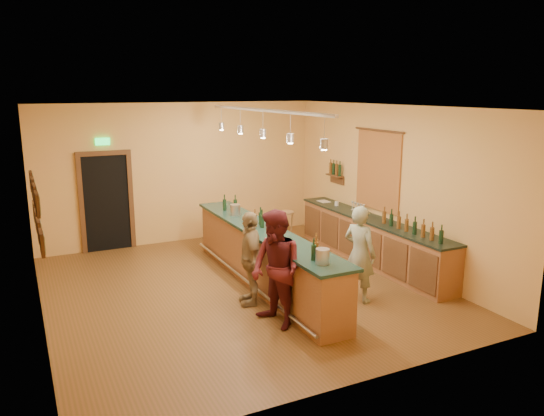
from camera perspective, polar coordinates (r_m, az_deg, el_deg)
name	(u,v)px	position (r m, az deg, el deg)	size (l,w,h in m)	color
floor	(241,289)	(9.60, -3.41, -8.66)	(7.00, 7.00, 0.00)	brown
ceiling	(238,107)	(8.95, -3.68, 10.80)	(6.50, 7.00, 0.02)	silver
wall_back	(181,173)	(12.40, -9.77, 3.73)	(6.50, 0.02, 3.20)	#E1B154
wall_front	(357,258)	(6.16, 9.11, -5.36)	(6.50, 0.02, 3.20)	#E1B154
wall_left	(34,221)	(8.48, -24.26, -1.33)	(0.02, 7.00, 3.20)	#E1B154
wall_right	(391,186)	(10.78, 12.64, 2.28)	(0.02, 7.00, 3.20)	#E1B154
doorway	(106,200)	(12.10, -17.39, 0.83)	(1.15, 0.09, 2.48)	black
tapestry	(378,171)	(11.04, 11.33, 3.89)	(0.03, 1.40, 1.60)	#A13020
bottle_shelf	(335,170)	(12.25, 6.83, 4.03)	(0.17, 0.55, 0.54)	#462615
picture_grid	(37,208)	(7.68, -23.98, 0.00)	(0.06, 2.20, 0.70)	#382111
back_counter	(371,240)	(11.00, 10.63, -3.38)	(0.60, 4.55, 1.27)	brown
tasting_bar	(263,253)	(9.57, -0.93, -4.86)	(0.73, 5.10, 1.38)	brown
pendant_track	(263,119)	(9.14, -0.99, 9.50)	(0.11, 4.60, 0.50)	silver
bartender	(360,254)	(8.94, 9.41, -4.89)	(0.60, 0.39, 1.64)	gray
customer_a	(276,270)	(7.87, 0.46, -6.63)	(0.86, 0.67, 1.78)	#59191E
customer_b	(250,258)	(8.72, -2.35, -5.41)	(0.92, 0.38, 1.57)	#997A51
bar_stool	(286,218)	(12.16, 1.53, -1.04)	(0.36, 0.36, 0.75)	#956643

